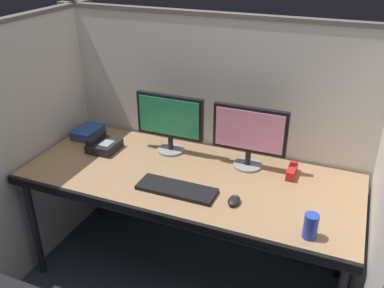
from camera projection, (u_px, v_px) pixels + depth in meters
The scene contains 12 objects.
cubicle_partition_rear at pixel (215, 137), 2.71m from camera, with size 2.21×0.06×1.57m.
cubicle_partition_left at pixel (36, 145), 2.60m from camera, with size 0.06×1.41×1.57m.
cubicle_partition_right at pixel (378, 220), 1.92m from camera, with size 0.06×1.41×1.57m.
desk at pixel (188, 184), 2.38m from camera, with size 1.90×0.80×0.74m.
monitor_left at pixel (170, 120), 2.54m from camera, with size 0.43×0.17×0.37m.
monitor_right at pixel (250, 133), 2.37m from camera, with size 0.43×0.17×0.37m.
keyboard_main at pixel (176, 189), 2.22m from camera, with size 0.43×0.15×0.02m, color black.
computer_mouse at pixel (234, 201), 2.12m from camera, with size 0.06×0.10×0.04m.
red_stapler at pixel (292, 171), 2.36m from camera, with size 0.04×0.15×0.06m, color red.
book_stack at pixel (88, 132), 2.82m from camera, with size 0.15×0.21×0.06m.
desk_phone at pixel (103, 145), 2.64m from camera, with size 0.17×0.19×0.09m.
soda_can at pixel (311, 226), 1.86m from camera, with size 0.07×0.07×0.12m, color #263FB2.
Camera 1 is at (0.79, -1.57, 1.97)m, focal length 38.94 mm.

